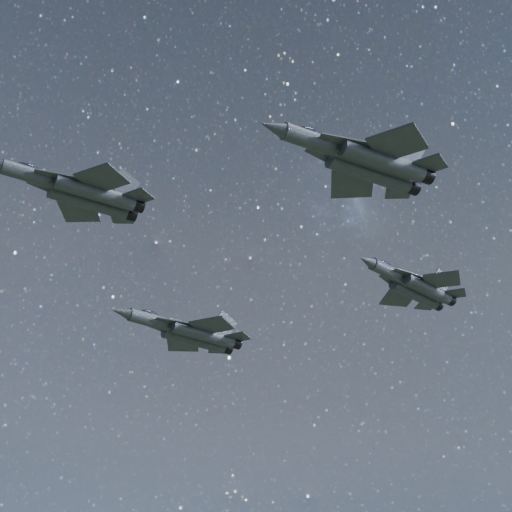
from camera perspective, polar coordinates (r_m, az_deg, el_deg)
name	(u,v)px	position (r m, az deg, el deg)	size (l,w,h in m)	color
jet_lead	(79,191)	(77.79, -12.74, 4.62)	(16.78, 11.63, 4.21)	#2D3238
jet_left	(189,332)	(101.81, -4.92, -5.54)	(19.11, 13.03, 4.80)	#2D3238
jet_right	(363,160)	(75.27, 7.76, 6.95)	(19.20, 13.42, 4.84)	#2D3238
jet_slot	(414,286)	(96.66, 11.40, -2.13)	(16.91, 11.23, 4.30)	#2D3238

